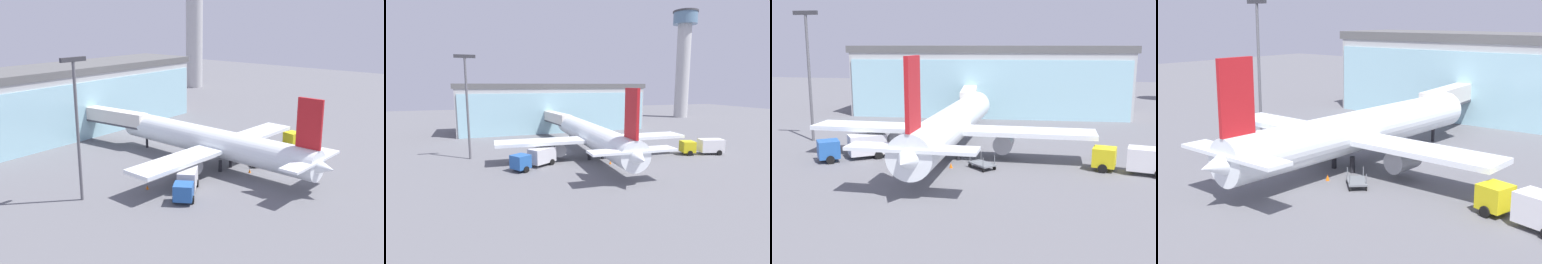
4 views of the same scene
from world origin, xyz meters
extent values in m
plane|color=slate|center=(0.00, 0.00, 0.00)|extent=(240.00, 240.00, 0.00)
cube|color=#B0B0B0|center=(0.00, 41.26, 5.55)|extent=(48.52, 14.35, 11.11)
cube|color=#9DCFDC|center=(0.22, 34.73, 5.00)|extent=(47.14, 1.87, 10.00)
cube|color=#595959|center=(0.00, 41.26, 11.71)|extent=(49.49, 14.64, 1.20)
cube|color=silver|center=(-1.97, 29.94, 4.53)|extent=(3.84, 14.44, 2.40)
cube|color=#3F3F47|center=(-1.97, 29.94, 3.48)|extent=(3.88, 14.44, 0.30)
cylinder|color=#4C4C51|center=(-2.59, 35.25, 1.66)|extent=(0.70, 0.70, 3.33)
cylinder|color=#59595E|center=(-20.24, 13.57, 8.09)|extent=(0.36, 0.36, 16.17)
cube|color=#333338|center=(-20.24, 13.57, 16.42)|extent=(3.20, 0.40, 0.50)
cylinder|color=white|center=(-0.63, 9.62, 3.59)|extent=(4.72, 33.02, 3.98)
cone|color=white|center=(-0.26, 26.08, 3.59)|extent=(4.04, 3.09, 3.98)
cone|color=white|center=(-1.00, -6.85, 3.59)|extent=(3.67, 4.08, 3.58)
cube|color=white|center=(-0.67, 7.97, 3.19)|extent=(31.81, 4.91, 0.50)
cube|color=white|center=(-0.98, -5.85, 4.18)|extent=(11.05, 2.65, 0.30)
cube|color=red|center=(-0.97, -5.35, 8.62)|extent=(0.43, 3.21, 6.08)
cylinder|color=gray|center=(-6.69, 8.61, 1.84)|extent=(2.17, 3.25, 2.10)
cylinder|color=gray|center=(5.37, 8.33, 1.84)|extent=(2.17, 3.25, 2.10)
cylinder|color=black|center=(-1.89, 7.00, 0.80)|extent=(0.50, 0.50, 1.60)
cylinder|color=black|center=(0.50, 6.94, 0.80)|extent=(0.50, 0.50, 1.60)
cylinder|color=black|center=(-0.33, 23.09, 0.80)|extent=(0.40, 0.40, 1.60)
cube|color=#2659A5|center=(-13.23, 3.84, 1.40)|extent=(3.05, 3.05, 1.90)
cube|color=silver|center=(-9.74, 6.18, 1.55)|extent=(4.55, 4.05, 2.20)
cylinder|color=black|center=(-12.62, 2.93, 0.45)|extent=(0.91, 0.75, 0.90)
cylinder|color=black|center=(-13.84, 4.76, 0.45)|extent=(0.91, 0.75, 0.90)
cylinder|color=black|center=(-8.30, 5.82, 0.45)|extent=(0.91, 0.75, 0.90)
cylinder|color=black|center=(-9.52, 7.65, 0.45)|extent=(0.91, 0.75, 0.90)
cube|color=yellow|center=(15.75, 5.36, 1.40)|extent=(2.65, 2.65, 1.90)
cube|color=white|center=(19.84, 4.39, 1.55)|extent=(4.40, 3.06, 2.20)
cylinder|color=black|center=(15.50, 4.29, 0.45)|extent=(0.94, 0.50, 0.90)
cylinder|color=black|center=(16.00, 6.43, 0.45)|extent=(0.94, 0.50, 0.90)
cube|color=slate|center=(3.54, 3.84, 0.52)|extent=(3.11, 3.11, 0.16)
cylinder|color=black|center=(4.84, 3.56, 0.22)|extent=(0.40, 0.40, 0.44)
cylinder|color=slate|center=(4.84, 3.56, 1.05)|extent=(0.08, 0.08, 0.90)
cylinder|color=black|center=(3.82, 2.54, 0.22)|extent=(0.40, 0.40, 0.44)
cylinder|color=slate|center=(3.82, 2.54, 1.05)|extent=(0.08, 0.08, 0.90)
cylinder|color=black|center=(3.25, 5.14, 0.22)|extent=(0.40, 0.40, 0.44)
cylinder|color=slate|center=(3.25, 5.14, 1.05)|extent=(0.08, 0.08, 0.90)
cylinder|color=black|center=(2.23, 4.12, 0.22)|extent=(0.40, 0.40, 0.44)
cylinder|color=slate|center=(2.23, 4.12, 1.05)|extent=(0.08, 0.08, 0.90)
cone|color=orange|center=(0.33, 3.58, 0.28)|extent=(0.36, 0.36, 0.55)
cone|color=orange|center=(-12.97, 10.06, 0.28)|extent=(0.36, 0.36, 0.55)
camera|label=1|loc=(-49.37, -28.04, 21.24)|focal=42.00mm
camera|label=2|loc=(-18.02, -37.35, 12.01)|focal=28.00mm
camera|label=3|loc=(9.25, -40.25, 12.53)|focal=42.00mm
camera|label=4|loc=(31.75, -31.07, 14.77)|focal=50.00mm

